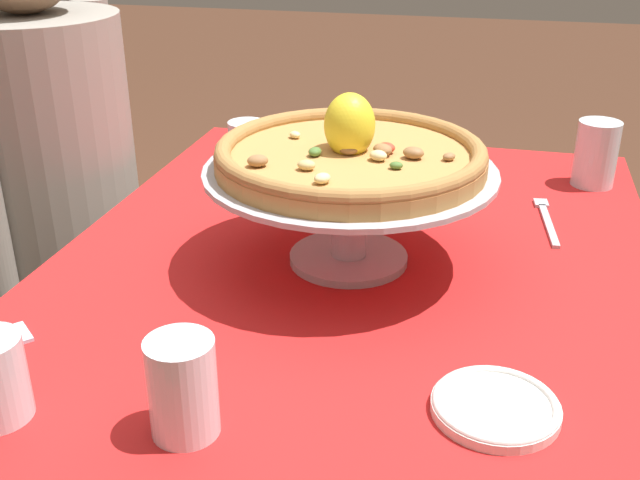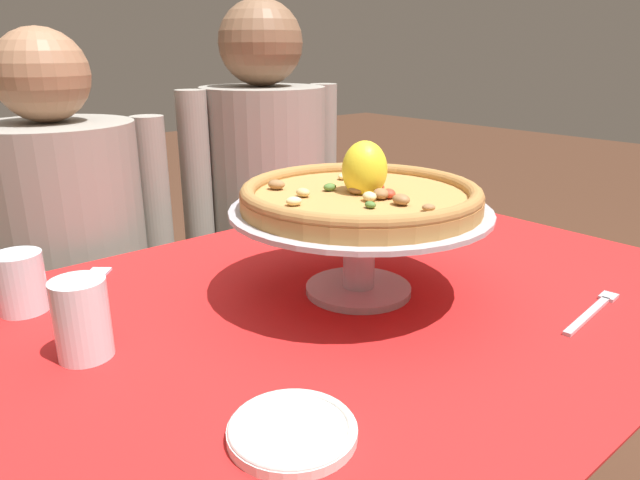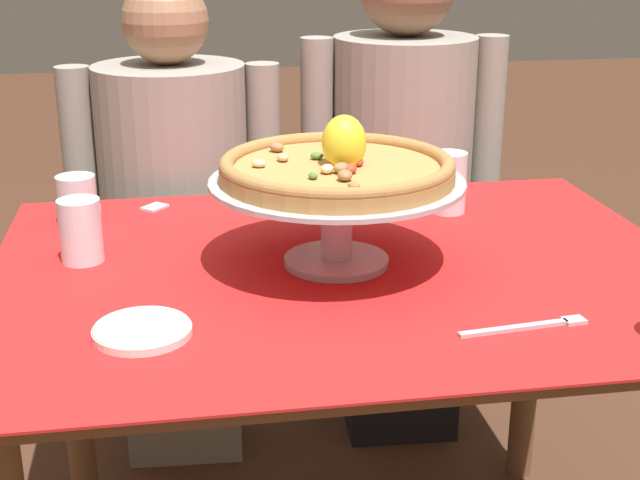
{
  "view_description": "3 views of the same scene",
  "coord_description": "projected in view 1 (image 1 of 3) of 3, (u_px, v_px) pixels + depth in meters",
  "views": [
    {
      "loc": [
        -1.04,
        -0.2,
        1.26
      ],
      "look_at": [
        -0.06,
        0.04,
        0.78
      ],
      "focal_mm": 42.96,
      "sensor_mm": 36.0,
      "label": 1
    },
    {
      "loc": [
        -0.65,
        -0.64,
        1.13
      ],
      "look_at": [
        -0.06,
        0.05,
        0.82
      ],
      "focal_mm": 32.07,
      "sensor_mm": 36.0,
      "label": 2
    },
    {
      "loc": [
        -0.27,
        -1.39,
        1.28
      ],
      "look_at": [
        -0.04,
        0.03,
        0.77
      ],
      "focal_mm": 49.77,
      "sensor_mm": 36.0,
      "label": 3
    }
  ],
  "objects": [
    {
      "name": "water_glass_side_left",
      "position": [
        183.0,
        393.0,
        0.79
      ],
      "size": [
        0.07,
        0.07,
        0.11
      ],
      "color": "white",
      "rests_on": "dining_table"
    },
    {
      "name": "sugar_packet",
      "position": [
        14.0,
        335.0,
        0.98
      ],
      "size": [
        0.06,
        0.06,
        0.0
      ],
      "primitive_type": "cube",
      "rotation": [
        0.0,
        0.0,
        0.85
      ],
      "color": "silver",
      "rests_on": "dining_table"
    },
    {
      "name": "dinner_fork",
      "position": [
        547.0,
        219.0,
        1.31
      ],
      "size": [
        0.2,
        0.04,
        0.01
      ],
      "color": "#B7B7C1",
      "rests_on": "dining_table"
    },
    {
      "name": "pizza",
      "position": [
        350.0,
        153.0,
        1.1
      ],
      "size": [
        0.39,
        0.39,
        0.11
      ],
      "color": "#BC8447",
      "rests_on": "pizza_stand"
    },
    {
      "name": "side_plate",
      "position": [
        496.0,
        406.0,
        0.84
      ],
      "size": [
        0.14,
        0.14,
        0.02
      ],
      "color": "white",
      "rests_on": "dining_table"
    },
    {
      "name": "water_glass_back_right",
      "position": [
        248.0,
        158.0,
        1.45
      ],
      "size": [
        0.07,
        0.07,
        0.12
      ],
      "color": "white",
      "rests_on": "dining_table"
    },
    {
      "name": "water_glass_front_right",
      "position": [
        595.0,
        157.0,
        1.44
      ],
      "size": [
        0.08,
        0.08,
        0.12
      ],
      "color": "silver",
      "rests_on": "dining_table"
    },
    {
      "name": "pizza_stand",
      "position": [
        350.0,
        194.0,
        1.13
      ],
      "size": [
        0.43,
        0.43,
        0.15
      ],
      "color": "#B7B7C1",
      "rests_on": "dining_table"
    },
    {
      "name": "diner_right",
      "position": [
        58.0,
        213.0,
        1.63
      ],
      "size": [
        0.51,
        0.37,
        1.25
      ],
      "color": "black",
      "rests_on": "ground"
    },
    {
      "name": "dining_table",
      "position": [
        354.0,
        317.0,
        1.23
      ],
      "size": [
        1.2,
        0.92,
        0.73
      ],
      "color": "brown",
      "rests_on": "ground"
    }
  ]
}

